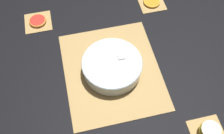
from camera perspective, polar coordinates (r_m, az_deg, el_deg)
ground_plane at (r=1.15m, az=-0.00°, el=-0.86°), size 6.00×6.00×0.00m
bamboo_mat_center at (r=1.15m, az=-0.00°, el=-0.78°), size 0.48×0.41×0.01m
coaster_mat_near_left at (r=1.37m, az=-15.80°, el=9.42°), size 0.13×0.13×0.01m
coaster_mat_far_left at (r=1.42m, az=8.60°, el=13.68°), size 0.13×0.13×0.01m
coaster_mat_far_right at (r=1.10m, az=20.10°, el=-13.42°), size 0.13×0.13×0.01m
fruit_salad_bowl at (r=1.12m, az=0.02°, el=0.30°), size 0.26×0.26×0.07m
apple_half at (r=1.08m, az=20.52°, el=-12.97°), size 0.08×0.08×0.04m
orange_slice_whole at (r=1.42m, az=8.64°, el=13.91°), size 0.09×0.09×0.01m
grapefruit_slice at (r=1.36m, az=-15.89°, el=9.66°), size 0.08×0.08×0.01m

